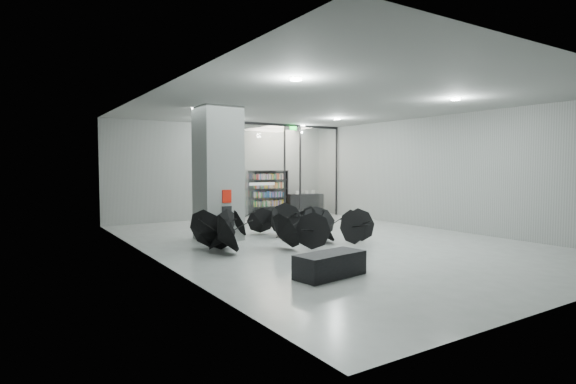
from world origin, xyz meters
TOP-DOWN VIEW (x-y plane):
  - room at (0.00, 0.00)m, footprint 14.00×14.02m
  - column at (-2.50, 2.00)m, footprint 1.20×1.20m
  - fire_cabinet at (-2.50, 1.38)m, footprint 0.28×0.04m
  - info_panel at (-2.50, 1.38)m, footprint 0.30×0.03m
  - exit_sign at (2.40, 5.30)m, footprint 0.30×0.06m
  - glass_partition at (2.39, 5.50)m, footprint 5.06×0.08m
  - bench at (-2.50, -3.50)m, footprint 1.59×0.86m
  - bookshelf at (2.05, 6.75)m, footprint 1.85×0.39m
  - shop_counter at (3.64, 6.22)m, footprint 1.70×0.98m
  - umbrella_cluster at (-1.34, 0.58)m, footprint 5.64×4.28m

SIDE VIEW (x-z plane):
  - bench at x=-2.50m, z-range 0.00..0.49m
  - umbrella_cluster at x=-1.34m, z-range -0.33..0.95m
  - shop_counter at x=3.64m, z-range 0.00..0.96m
  - info_panel at x=-2.50m, z-range 0.64..1.06m
  - bookshelf at x=2.05m, z-range 0.00..2.04m
  - fire_cabinet at x=-2.50m, z-range 1.16..1.54m
  - column at x=-2.50m, z-range 0.00..4.00m
  - glass_partition at x=2.39m, z-range 0.18..4.18m
  - room at x=0.00m, z-range 0.84..4.85m
  - exit_sign at x=2.40m, z-range 3.74..3.90m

